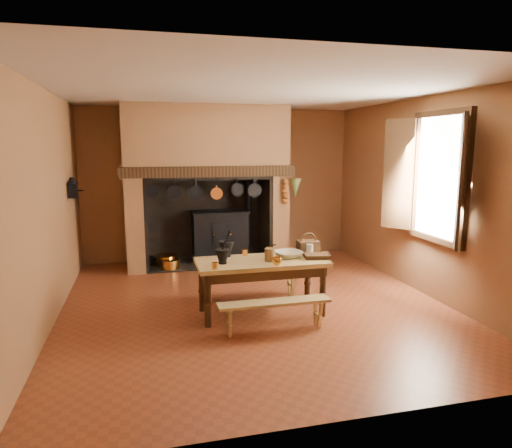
{
  "coord_description": "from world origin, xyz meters",
  "views": [
    {
      "loc": [
        -1.39,
        -5.73,
        2.12
      ],
      "look_at": [
        0.1,
        0.3,
        1.05
      ],
      "focal_mm": 32.0,
      "sensor_mm": 36.0,
      "label": 1
    }
  ],
  "objects": [
    {
      "name": "floor",
      "position": [
        0.0,
        0.0,
        0.0
      ],
      "size": [
        5.5,
        5.5,
        0.0
      ],
      "primitive_type": "plane",
      "color": "brown",
      "rests_on": "ground"
    },
    {
      "name": "ceiling",
      "position": [
        0.0,
        0.0,
        2.8
      ],
      "size": [
        5.5,
        5.5,
        0.0
      ],
      "primitive_type": "plane",
      "rotation": [
        3.14,
        0.0,
        0.0
      ],
      "color": "silver",
      "rests_on": "back_wall"
    },
    {
      "name": "back_wall",
      "position": [
        0.0,
        2.75,
        1.4
      ],
      "size": [
        5.0,
        0.02,
        2.8
      ],
      "primitive_type": "cube",
      "color": "brown",
      "rests_on": "floor"
    },
    {
      "name": "wall_left",
      "position": [
        -2.5,
        0.0,
        1.4
      ],
      "size": [
        0.02,
        5.5,
        2.8
      ],
      "primitive_type": "cube",
      "color": "brown",
      "rests_on": "floor"
    },
    {
      "name": "wall_right",
      "position": [
        2.5,
        0.0,
        1.4
      ],
      "size": [
        0.02,
        5.5,
        2.8
      ],
      "primitive_type": "cube",
      "color": "brown",
      "rests_on": "floor"
    },
    {
      "name": "wall_front",
      "position": [
        0.0,
        -2.75,
        1.4
      ],
      "size": [
        5.0,
        0.02,
        2.8
      ],
      "primitive_type": "cube",
      "color": "brown",
      "rests_on": "floor"
    },
    {
      "name": "chimney_breast",
      "position": [
        -0.3,
        2.31,
        1.81
      ],
      "size": [
        2.95,
        0.96,
        2.8
      ],
      "color": "brown",
      "rests_on": "floor"
    },
    {
      "name": "iron_range",
      "position": [
        -0.04,
        2.45,
        0.48
      ],
      "size": [
        1.12,
        0.55,
        1.6
      ],
      "color": "black",
      "rests_on": "floor"
    },
    {
      "name": "hearth_pans",
      "position": [
        -1.05,
        2.22,
        0.09
      ],
      "size": [
        0.51,
        0.62,
        0.2
      ],
      "color": "gold",
      "rests_on": "floor"
    },
    {
      "name": "hanging_pans",
      "position": [
        -0.34,
        1.81,
        1.36
      ],
      "size": [
        1.92,
        0.29,
        0.27
      ],
      "color": "black",
      "rests_on": "chimney_breast"
    },
    {
      "name": "onion_string",
      "position": [
        1.0,
        1.79,
        1.33
      ],
      "size": [
        0.12,
        0.1,
        0.46
      ],
      "primitive_type": null,
      "color": "#93441B",
      "rests_on": "chimney_breast"
    },
    {
      "name": "herb_bunch",
      "position": [
        1.18,
        1.79,
        1.38
      ],
      "size": [
        0.2,
        0.2,
        0.35
      ],
      "primitive_type": "cone",
      "rotation": [
        3.14,
        0.0,
        0.0
      ],
      "color": "#4C592A",
      "rests_on": "chimney_breast"
    },
    {
      "name": "window",
      "position": [
        2.35,
        -0.4,
        1.7
      ],
      "size": [
        0.39,
        1.75,
        1.76
      ],
      "color": "white",
      "rests_on": "wall_right"
    },
    {
      "name": "wall_coffee_mill",
      "position": [
        -2.42,
        1.55,
        1.52
      ],
      "size": [
        0.23,
        0.16,
        0.31
      ],
      "color": "black",
      "rests_on": "wall_left"
    },
    {
      "name": "work_table",
      "position": [
        0.01,
        -0.36,
        0.59
      ],
      "size": [
        1.62,
        0.72,
        0.7
      ],
      "color": "#A2884A",
      "rests_on": "floor"
    },
    {
      "name": "bench_front",
      "position": [
        0.01,
        -0.95,
        0.28
      ],
      "size": [
        1.31,
        0.23,
        0.37
      ],
      "color": "#A2884A",
      "rests_on": "floor"
    },
    {
      "name": "bench_back",
      "position": [
        0.01,
        0.22,
        0.3
      ],
      "size": [
        1.44,
        0.25,
        0.41
      ],
      "color": "#A2884A",
      "rests_on": "floor"
    },
    {
      "name": "mortar_large",
      "position": [
        -0.39,
        -0.08,
        0.82
      ],
      "size": [
        0.2,
        0.2,
        0.35
      ],
      "rotation": [
        0.0,
        0.0,
        -0.37
      ],
      "color": "black",
      "rests_on": "work_table"
    },
    {
      "name": "mortar_small",
      "position": [
        -0.49,
        -0.42,
        0.8
      ],
      "size": [
        0.18,
        0.18,
        0.3
      ],
      "rotation": [
        0.0,
        0.0,
        0.04
      ],
      "color": "black",
      "rests_on": "work_table"
    },
    {
      "name": "coffee_grinder",
      "position": [
        0.14,
        -0.25,
        0.77
      ],
      "size": [
        0.16,
        0.14,
        0.17
      ],
      "rotation": [
        0.0,
        0.0,
        -0.31
      ],
      "color": "#321F10",
      "rests_on": "work_table"
    },
    {
      "name": "brass_mug_a",
      "position": [
        -0.62,
        -0.64,
        0.74
      ],
      "size": [
        0.09,
        0.09,
        0.08
      ],
      "primitive_type": "cylinder",
      "rotation": [
        0.0,
        0.0,
        -0.3
      ],
      "color": "gold",
      "rests_on": "work_table"
    },
    {
      "name": "brass_mug_b",
      "position": [
        -0.14,
        -0.08,
        0.74
      ],
      "size": [
        0.08,
        0.08,
        0.08
      ],
      "primitive_type": "cylinder",
      "rotation": [
        0.0,
        0.0,
        -0.22
      ],
      "color": "gold",
      "rests_on": "work_table"
    },
    {
      "name": "mixing_bowl",
      "position": [
        0.37,
        -0.32,
        0.75
      ],
      "size": [
        0.42,
        0.42,
        0.09
      ],
      "primitive_type": "imported",
      "rotation": [
        0.0,
        0.0,
        0.23
      ],
      "color": "beige",
      "rests_on": "work_table"
    },
    {
      "name": "stoneware_crock",
      "position": [
        0.09,
        -0.44,
        0.78
      ],
      "size": [
        0.14,
        0.14,
        0.16
      ],
      "primitive_type": "cylinder",
      "rotation": [
        0.0,
        0.0,
        0.1
      ],
      "color": "#543A1F",
      "rests_on": "work_table"
    },
    {
      "name": "glass_jar",
      "position": [
        0.67,
        -0.3,
        0.78
      ],
      "size": [
        0.09,
        0.09,
        0.15
      ],
      "primitive_type": "cylinder",
      "rotation": [
        0.0,
        0.0,
        -0.03
      ],
      "color": "beige",
      "rests_on": "work_table"
    },
    {
      "name": "wicker_basket",
      "position": [
        0.72,
        -0.12,
        0.79
      ],
      "size": [
        0.29,
        0.21,
        0.27
      ],
      "rotation": [
        0.0,
        0.0,
        -0.03
      ],
      "color": "#432E14",
      "rests_on": "work_table"
    },
    {
      "name": "wooden_tray",
      "position": [
        0.72,
        -0.44,
        0.73
      ],
      "size": [
        0.35,
        0.28,
        0.05
      ],
      "primitive_type": "cube",
      "rotation": [
        0.0,
        0.0,
        -0.16
      ],
      "color": "#321F10",
      "rests_on": "work_table"
    },
    {
      "name": "brass_cup",
      "position": [
        0.13,
        -0.64,
        0.75
      ],
      "size": [
        0.14,
        0.14,
        0.09
      ],
      "primitive_type": "imported",
      "rotation": [
        0.0,
        0.0,
        -0.2
      ],
      "color": "gold",
      "rests_on": "work_table"
    }
  ]
}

